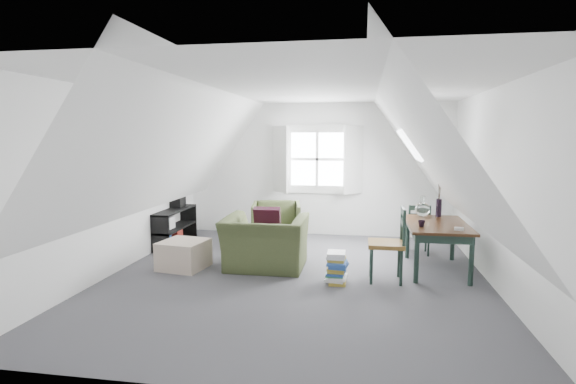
% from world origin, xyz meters
% --- Properties ---
extents(floor, '(5.50, 5.50, 0.00)m').
position_xyz_m(floor, '(0.00, 0.00, 0.00)').
color(floor, '#47464B').
rests_on(floor, ground).
extents(ceiling, '(5.50, 5.50, 0.00)m').
position_xyz_m(ceiling, '(0.00, 0.00, 2.50)').
color(ceiling, white).
rests_on(ceiling, wall_back).
extents(wall_back, '(5.00, 0.00, 5.00)m').
position_xyz_m(wall_back, '(0.00, 2.75, 1.25)').
color(wall_back, white).
rests_on(wall_back, ground).
extents(wall_front, '(5.00, 0.00, 5.00)m').
position_xyz_m(wall_front, '(0.00, -2.75, 1.25)').
color(wall_front, white).
rests_on(wall_front, ground).
extents(wall_left, '(0.00, 5.50, 5.50)m').
position_xyz_m(wall_left, '(-2.50, 0.00, 1.25)').
color(wall_left, white).
rests_on(wall_left, ground).
extents(wall_right, '(0.00, 5.50, 5.50)m').
position_xyz_m(wall_right, '(2.50, 0.00, 1.25)').
color(wall_right, white).
rests_on(wall_right, ground).
extents(slope_left, '(3.19, 5.50, 4.48)m').
position_xyz_m(slope_left, '(-1.55, 0.00, 1.78)').
color(slope_left, white).
rests_on(slope_left, wall_left).
extents(slope_right, '(3.19, 5.50, 4.48)m').
position_xyz_m(slope_right, '(1.55, 0.00, 1.78)').
color(slope_right, white).
rests_on(slope_right, wall_right).
extents(dormer_window, '(1.71, 0.35, 1.30)m').
position_xyz_m(dormer_window, '(0.00, 2.68, 1.45)').
color(dormer_window, white).
rests_on(dormer_window, wall_back).
extents(skylight, '(0.35, 0.75, 0.47)m').
position_xyz_m(skylight, '(1.55, 1.30, 1.75)').
color(skylight, white).
rests_on(skylight, slope_right).
extents(armchair_near, '(1.15, 1.01, 0.75)m').
position_xyz_m(armchair_near, '(-0.49, 0.37, 0.00)').
color(armchair_near, '#3D4725').
rests_on(armchair_near, floor).
extents(armchair_far, '(0.95, 0.97, 0.76)m').
position_xyz_m(armchair_far, '(-0.60, 1.71, 0.00)').
color(armchair_far, '#3D4725').
rests_on(armchair_far, floor).
extents(throw_pillow, '(0.39, 0.24, 0.40)m').
position_xyz_m(throw_pillow, '(-0.49, 0.52, 0.67)').
color(throw_pillow, '#350E1D').
rests_on(throw_pillow, armchair_near).
extents(ottoman, '(0.69, 0.69, 0.40)m').
position_xyz_m(ottoman, '(-1.65, 0.17, 0.20)').
color(ottoman, '#BEA894').
rests_on(ottoman, floor).
extents(dining_table, '(0.81, 1.36, 0.68)m').
position_xyz_m(dining_table, '(1.90, 0.66, 0.59)').
color(dining_table, '#321C0E').
rests_on(dining_table, floor).
extents(demijohn, '(0.22, 0.22, 0.31)m').
position_xyz_m(demijohn, '(1.75, 1.11, 0.80)').
color(demijohn, silver).
rests_on(demijohn, dining_table).
extents(vase_twigs, '(0.09, 0.09, 0.67)m').
position_xyz_m(vase_twigs, '(2.00, 1.21, 0.83)').
color(vase_twigs, black).
rests_on(vase_twigs, dining_table).
extents(cup, '(0.11, 0.11, 0.09)m').
position_xyz_m(cup, '(1.65, 0.36, 0.68)').
color(cup, black).
rests_on(cup, dining_table).
extents(paper_box, '(0.13, 0.10, 0.04)m').
position_xyz_m(paper_box, '(2.10, 0.21, 0.70)').
color(paper_box, white).
rests_on(paper_box, dining_table).
extents(dining_chair_far, '(0.38, 0.38, 0.81)m').
position_xyz_m(dining_chair_far, '(1.75, 1.54, 0.42)').
color(dining_chair_far, brown).
rests_on(dining_chair_far, floor).
extents(dining_chair_near, '(0.46, 0.46, 0.97)m').
position_xyz_m(dining_chair_near, '(1.22, 0.08, 0.51)').
color(dining_chair_near, brown).
rests_on(dining_chair_near, floor).
extents(media_shelf, '(0.41, 1.22, 0.63)m').
position_xyz_m(media_shelf, '(-2.39, 1.45, 0.28)').
color(media_shelf, black).
rests_on(media_shelf, floor).
extents(electronics_box, '(0.20, 0.28, 0.22)m').
position_xyz_m(electronics_box, '(-2.39, 1.74, 0.72)').
color(electronics_box, black).
rests_on(electronics_box, media_shelf).
extents(magazine_stack, '(0.30, 0.36, 0.41)m').
position_xyz_m(magazine_stack, '(0.55, -0.13, 0.20)').
color(magazine_stack, '#B29933').
rests_on(magazine_stack, floor).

